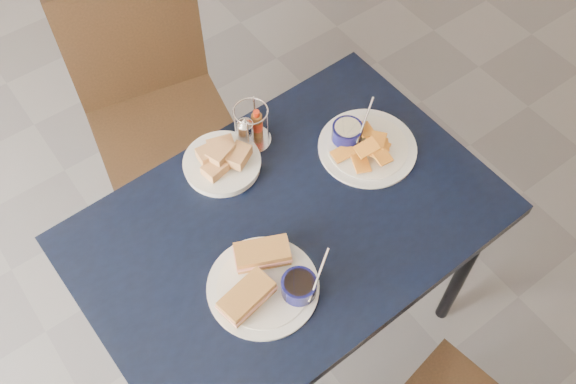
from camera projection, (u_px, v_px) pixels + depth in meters
ground at (262, 283)px, 2.46m from camera, size 6.00×6.00×0.00m
dining_table at (288, 235)px, 1.80m from camera, size 1.15×0.78×0.75m
chair_far at (147, 99)px, 2.22m from camera, size 0.55×0.53×0.99m
sandwich_plate at (266, 281)px, 1.61m from camera, size 0.31×0.29×0.12m
plantain_plate at (361, 143)px, 1.86m from camera, size 0.29×0.29×0.12m
bread_basket at (222, 161)px, 1.82m from camera, size 0.22×0.22×0.08m
condiment_caddy at (250, 129)px, 1.84m from camera, size 0.11×0.11×0.14m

